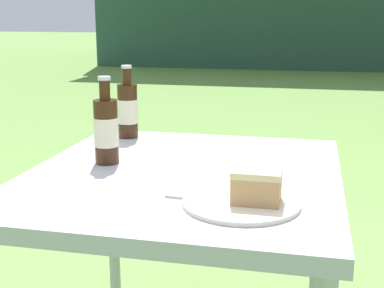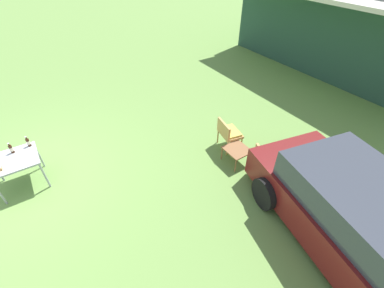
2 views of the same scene
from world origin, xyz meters
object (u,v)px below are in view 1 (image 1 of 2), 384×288
Objects in this scene: patio_table at (184,195)px; cola_bottle_near at (106,130)px; cake_on_plate at (249,194)px; cola_bottle_far at (128,109)px.

patio_table is 3.70× the size of cola_bottle_near.
cola_bottle_near reaches higher than patio_table.
cola_bottle_far is at bearing 129.77° from cake_on_plate.
cola_bottle_near is at bearing -81.18° from cola_bottle_far.
cola_bottle_far is (-0.05, 0.32, 0.00)m from cola_bottle_near.
patio_table is 3.70× the size of cola_bottle_far.
cake_on_plate is (0.20, -0.22, 0.09)m from patio_table.
cola_bottle_near is 0.32m from cola_bottle_far.
patio_table is 0.31m from cake_on_plate.
cake_on_plate reaches higher than patio_table.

